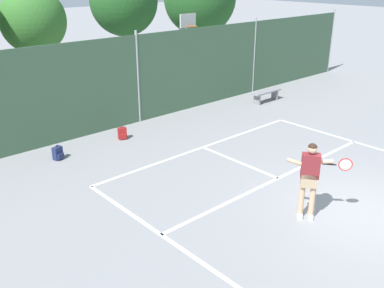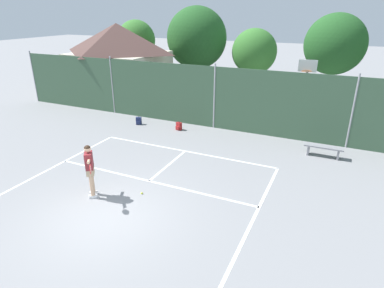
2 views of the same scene
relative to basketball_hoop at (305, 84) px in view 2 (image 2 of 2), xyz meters
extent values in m
plane|color=gray|center=(-4.19, -11.00, -2.31)|extent=(120.00, 120.00, 0.00)
cube|color=white|center=(-4.19, -5.50, -2.31)|extent=(8.20, 0.10, 0.01)
cube|color=white|center=(-8.29, -11.00, -2.31)|extent=(0.10, 11.00, 0.01)
cube|color=white|center=(-0.09, -11.00, -2.31)|extent=(0.10, 11.00, 0.01)
cube|color=white|center=(-4.19, -8.53, -2.31)|extent=(8.20, 0.10, 0.01)
cube|color=white|center=(-4.19, -7.04, -2.31)|extent=(0.10, 2.97, 0.01)
cube|color=#38563D|center=(-4.19, -2.00, -0.70)|extent=(26.00, 0.05, 3.22)
cylinder|color=#99999E|center=(-17.19, -2.00, -0.62)|extent=(0.09, 0.09, 3.37)
cylinder|color=#99999E|center=(-10.69, -2.00, -0.62)|extent=(0.09, 0.09, 3.37)
cylinder|color=#99999E|center=(-4.19, -2.00, -0.62)|extent=(0.09, 0.09, 3.37)
cylinder|color=#99999E|center=(2.31, -2.00, -0.62)|extent=(0.09, 0.09, 3.37)
cylinder|color=#9E9EA3|center=(0.00, 0.06, -0.79)|extent=(0.12, 0.12, 3.05)
cube|color=white|center=(0.00, -0.04, 0.94)|extent=(0.90, 0.06, 0.60)
torus|color=#D85919|center=(0.00, -0.31, 0.72)|extent=(0.48, 0.48, 0.02)
cube|color=beige|center=(-12.81, 1.62, -0.76)|extent=(5.87, 5.14, 3.10)
pyramid|color=#513833|center=(-12.81, 1.62, 1.75)|extent=(6.34, 5.55, 1.92)
cylinder|color=brown|center=(-14.44, 6.33, -1.24)|extent=(0.36, 0.36, 2.15)
ellipsoid|color=#38752D|center=(-14.44, 6.33, 1.21)|extent=(3.23, 2.90, 3.23)
cylinder|color=brown|center=(-8.93, 6.33, -1.37)|extent=(0.36, 0.36, 1.89)
ellipsoid|color=#235623|center=(-8.93, 6.33, 1.55)|extent=(4.63, 4.17, 4.63)
cylinder|color=brown|center=(-4.39, 6.33, -1.46)|extent=(0.36, 0.36, 1.70)
ellipsoid|color=#38752D|center=(-4.39, 6.33, 0.76)|extent=(3.22, 2.90, 3.22)
cylinder|color=brown|center=(0.89, 6.33, -1.25)|extent=(0.36, 0.36, 2.12)
ellipsoid|color=#235623|center=(0.89, 6.33, 1.46)|extent=(3.89, 3.50, 3.89)
cube|color=silver|center=(-5.43, -10.10, -2.26)|extent=(0.28, 0.25, 0.10)
cube|color=silver|center=(-5.29, -10.29, -2.26)|extent=(0.28, 0.25, 0.10)
cylinder|color=tan|center=(-5.43, -10.10, -1.80)|extent=(0.13, 0.13, 0.82)
cylinder|color=tan|center=(-5.29, -10.29, -1.80)|extent=(0.13, 0.13, 0.82)
cube|color=tan|center=(-5.36, -10.20, -1.33)|extent=(0.41, 0.43, 0.32)
cube|color=maroon|center=(-5.36, -10.20, -0.99)|extent=(0.43, 0.46, 0.56)
sphere|color=tan|center=(-5.36, -10.20, -0.58)|extent=(0.22, 0.22, 0.22)
sphere|color=black|center=(-5.36, -10.20, -0.56)|extent=(0.21, 0.21, 0.21)
cylinder|color=tan|center=(-5.22, -10.34, -0.89)|extent=(0.41, 0.50, 0.17)
cylinder|color=tan|center=(-5.53, -9.98, -0.94)|extent=(0.38, 0.46, 0.22)
cylinder|color=black|center=(-5.08, -10.48, -0.94)|extent=(0.21, 0.26, 0.04)
torus|color=red|center=(-4.82, -10.73, -0.94)|extent=(0.20, 0.26, 0.30)
cylinder|color=silver|center=(-4.82, -10.73, -0.94)|extent=(0.16, 0.21, 0.26)
sphere|color=#CCE033|center=(-3.94, -9.41, -2.28)|extent=(0.07, 0.07, 0.07)
cube|color=navy|center=(-8.12, -3.25, -2.11)|extent=(0.32, 0.26, 0.40)
cube|color=navy|center=(-8.08, -3.36, -2.19)|extent=(0.23, 0.13, 0.18)
torus|color=black|center=(-8.12, -3.25, -1.89)|extent=(0.09, 0.04, 0.09)
cube|color=maroon|center=(-5.71, -3.11, -2.11)|extent=(0.32, 0.27, 0.40)
cube|color=maroon|center=(-5.75, -3.22, -2.19)|extent=(0.23, 0.13, 0.18)
torus|color=black|center=(-5.71, -3.11, -1.89)|extent=(0.09, 0.04, 0.09)
cube|color=gray|center=(1.42, -3.55, -1.86)|extent=(1.60, 0.36, 0.06)
cube|color=gray|center=(0.82, -3.55, -2.09)|extent=(0.08, 0.32, 0.45)
cube|color=gray|center=(2.02, -3.55, -2.09)|extent=(0.08, 0.32, 0.45)
camera|label=1|loc=(-13.10, -14.89, 3.03)|focal=40.39mm
camera|label=2|loc=(1.66, -17.42, 3.51)|focal=30.38mm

